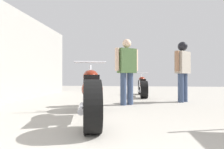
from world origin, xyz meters
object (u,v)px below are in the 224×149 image
at_px(motorcycle_black_naked, 142,86).
at_px(mechanic_in_blue, 127,68).
at_px(motorcycle_maroon_cruiser, 91,93).
at_px(mechanic_with_helmet, 183,66).

distance_m(motorcycle_black_naked, mechanic_in_blue, 2.13).
relative_size(motorcycle_black_naked, mechanic_in_blue, 1.13).
xyz_separation_m(motorcycle_black_naked, mechanic_in_blue, (-0.49, -2.00, 0.58)).
bearing_deg(mechanic_in_blue, motorcycle_black_naked, 76.19).
bearing_deg(motorcycle_black_naked, motorcycle_maroon_cruiser, -106.17).
xyz_separation_m(motorcycle_maroon_cruiser, mechanic_with_helmet, (2.06, 2.23, 0.57)).
distance_m(motorcycle_black_naked, mechanic_with_helmet, 1.80).
xyz_separation_m(motorcycle_black_naked, mechanic_with_helmet, (1.04, -1.32, 0.65)).
height_order(motorcycle_maroon_cruiser, motorcycle_black_naked, motorcycle_maroon_cruiser).
height_order(motorcycle_black_naked, mechanic_with_helmet, mechanic_with_helmet).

